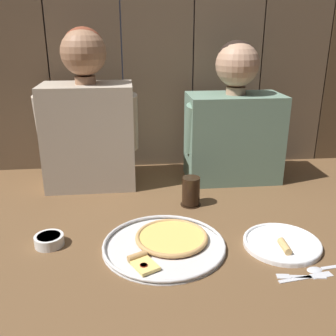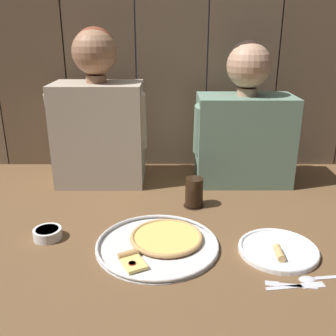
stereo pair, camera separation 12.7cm
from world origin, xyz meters
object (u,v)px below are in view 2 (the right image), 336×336
Objects in this scene: dinner_plate at (278,250)px; diner_right at (244,123)px; drinking_glass at (194,193)px; pizza_tray at (160,242)px; diner_left at (98,117)px; dipping_bowl at (47,233)px.

dinner_plate is 0.61m from diner_right.
drinking_glass is 0.39m from diner_right.
diner_right reaches higher than pizza_tray.
diner_right reaches higher than drinking_glass.
drinking_glass reaches higher than dinner_plate.
pizza_tray is 1.59× the size of dinner_plate.
diner_left is (-0.26, 0.52, 0.27)m from pizza_tray.
pizza_tray is at bearing -123.01° from diner_right.
diner_left reaches higher than drinking_glass.
diner_right is at bearing 34.93° from dipping_bowl.
diner_left is 1.09× the size of diner_right.
dipping_bowl is 0.56m from diner_left.
pizza_tray is 0.64m from diner_left.
diner_left is at bearing 137.14° from dinner_plate.
dinner_plate is at bearing -42.86° from diner_left.
dinner_plate is at bearing -53.90° from drinking_glass.
drinking_glass is 0.19× the size of diner_right.
dinner_plate is at bearing -6.65° from pizza_tray.
drinking_glass is 0.17× the size of diner_left.
diner_left reaches higher than dipping_bowl.
diner_right reaches higher than dinner_plate.
pizza_tray is 0.35m from dinner_plate.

